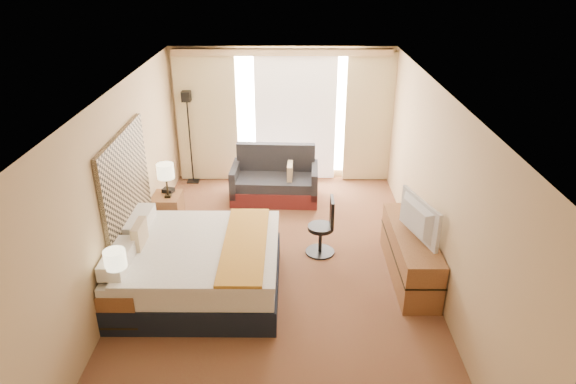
{
  "coord_description": "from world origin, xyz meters",
  "views": [
    {
      "loc": [
        0.17,
        -6.1,
        4.16
      ],
      "look_at": [
        0.13,
        0.4,
        1.11
      ],
      "focal_mm": 32.0,
      "sensor_mm": 36.0,
      "label": 1
    }
  ],
  "objects_px": {
    "nightstand_left": "(123,304)",
    "television": "(413,219)",
    "floor_lamp": "(188,119)",
    "lamp_right": "(165,172)",
    "loveseat": "(275,182)",
    "bed": "(198,266)",
    "nightstand_right": "(168,210)",
    "lamp_left": "(115,260)",
    "media_dresser": "(410,254)",
    "desk_chair": "(324,229)"
  },
  "relations": [
    {
      "from": "nightstand_left",
      "to": "television",
      "type": "relative_size",
      "value": 0.58
    },
    {
      "from": "floor_lamp",
      "to": "lamp_right",
      "type": "xyz_separation_m",
      "value": [
        -0.04,
        -1.86,
        -0.29
      ]
    },
    {
      "from": "nightstand_left",
      "to": "loveseat",
      "type": "relative_size",
      "value": 0.34
    },
    {
      "from": "bed",
      "to": "television",
      "type": "relative_size",
      "value": 2.22
    },
    {
      "from": "nightstand_right",
      "to": "floor_lamp",
      "type": "bearing_deg",
      "value": 87.21
    },
    {
      "from": "lamp_left",
      "to": "television",
      "type": "bearing_deg",
      "value": 15.43
    },
    {
      "from": "media_dresser",
      "to": "bed",
      "type": "distance_m",
      "value": 2.91
    },
    {
      "from": "bed",
      "to": "television",
      "type": "height_order",
      "value": "television"
    },
    {
      "from": "media_dresser",
      "to": "lamp_left",
      "type": "xyz_separation_m",
      "value": [
        -3.68,
        -1.12,
        0.61
      ]
    },
    {
      "from": "desk_chair",
      "to": "media_dresser",
      "type": "bearing_deg",
      "value": -26.86
    },
    {
      "from": "bed",
      "to": "lamp_left",
      "type": "bearing_deg",
      "value": -135.92
    },
    {
      "from": "media_dresser",
      "to": "lamp_left",
      "type": "height_order",
      "value": "lamp_left"
    },
    {
      "from": "lamp_right",
      "to": "nightstand_right",
      "type": "bearing_deg",
      "value": 125.93
    },
    {
      "from": "desk_chair",
      "to": "lamp_left",
      "type": "bearing_deg",
      "value": -145.25
    },
    {
      "from": "desk_chair",
      "to": "lamp_left",
      "type": "distance_m",
      "value": 3.09
    },
    {
      "from": "nightstand_left",
      "to": "lamp_right",
      "type": "relative_size",
      "value": 0.95
    },
    {
      "from": "lamp_left",
      "to": "floor_lamp",
      "type": "bearing_deg",
      "value": 89.17
    },
    {
      "from": "nightstand_left",
      "to": "loveseat",
      "type": "distance_m",
      "value": 3.95
    },
    {
      "from": "nightstand_right",
      "to": "lamp_left",
      "type": "bearing_deg",
      "value": -89.45
    },
    {
      "from": "bed",
      "to": "desk_chair",
      "type": "height_order",
      "value": "bed"
    },
    {
      "from": "loveseat",
      "to": "television",
      "type": "height_order",
      "value": "television"
    },
    {
      "from": "media_dresser",
      "to": "lamp_left",
      "type": "distance_m",
      "value": 3.89
    },
    {
      "from": "nightstand_left",
      "to": "nightstand_right",
      "type": "xyz_separation_m",
      "value": [
        0.0,
        2.5,
        0.0
      ]
    },
    {
      "from": "media_dresser",
      "to": "loveseat",
      "type": "xyz_separation_m",
      "value": [
        -1.95,
        2.5,
        -0.03
      ]
    },
    {
      "from": "media_dresser",
      "to": "floor_lamp",
      "type": "distance_m",
      "value": 4.95
    },
    {
      "from": "nightstand_right",
      "to": "lamp_right",
      "type": "xyz_separation_m",
      "value": [
        0.04,
        -0.06,
        0.72
      ]
    },
    {
      "from": "bed",
      "to": "desk_chair",
      "type": "bearing_deg",
      "value": 29.21
    },
    {
      "from": "lamp_right",
      "to": "bed",
      "type": "bearing_deg",
      "value": -66.44
    },
    {
      "from": "bed",
      "to": "nightstand_left",
      "type": "bearing_deg",
      "value": -139.74
    },
    {
      "from": "loveseat",
      "to": "lamp_left",
      "type": "distance_m",
      "value": 4.06
    },
    {
      "from": "media_dresser",
      "to": "floor_lamp",
      "type": "height_order",
      "value": "floor_lamp"
    },
    {
      "from": "nightstand_right",
      "to": "television",
      "type": "relative_size",
      "value": 0.58
    },
    {
      "from": "bed",
      "to": "desk_chair",
      "type": "xyz_separation_m",
      "value": [
        1.72,
        0.96,
        0.03
      ]
    },
    {
      "from": "nightstand_left",
      "to": "television",
      "type": "distance_m",
      "value": 3.83
    },
    {
      "from": "bed",
      "to": "media_dresser",
      "type": "bearing_deg",
      "value": 7.19
    },
    {
      "from": "television",
      "to": "loveseat",
      "type": "bearing_deg",
      "value": 19.44
    },
    {
      "from": "nightstand_left",
      "to": "loveseat",
      "type": "xyz_separation_m",
      "value": [
        1.75,
        3.55,
        0.05
      ]
    },
    {
      "from": "media_dresser",
      "to": "loveseat",
      "type": "height_order",
      "value": "loveseat"
    },
    {
      "from": "nightstand_left",
      "to": "lamp_right",
      "type": "bearing_deg",
      "value": 88.98
    },
    {
      "from": "media_dresser",
      "to": "television",
      "type": "xyz_separation_m",
      "value": [
        -0.05,
        -0.12,
        0.62
      ]
    },
    {
      "from": "loveseat",
      "to": "nightstand_left",
      "type": "bearing_deg",
      "value": -113.75
    },
    {
      "from": "lamp_left",
      "to": "loveseat",
      "type": "bearing_deg",
      "value": 64.53
    },
    {
      "from": "bed",
      "to": "floor_lamp",
      "type": "distance_m",
      "value": 3.8
    },
    {
      "from": "floor_lamp",
      "to": "media_dresser",
      "type": "bearing_deg",
      "value": -42.01
    },
    {
      "from": "nightstand_left",
      "to": "nightstand_right",
      "type": "distance_m",
      "value": 2.5
    },
    {
      "from": "desk_chair",
      "to": "nightstand_left",
      "type": "bearing_deg",
      "value": -146.68
    },
    {
      "from": "bed",
      "to": "floor_lamp",
      "type": "height_order",
      "value": "floor_lamp"
    },
    {
      "from": "nightstand_left",
      "to": "desk_chair",
      "type": "distance_m",
      "value": 3.02
    },
    {
      "from": "loveseat",
      "to": "floor_lamp",
      "type": "distance_m",
      "value": 2.07
    },
    {
      "from": "nightstand_left",
      "to": "bed",
      "type": "bearing_deg",
      "value": 40.26
    }
  ]
}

